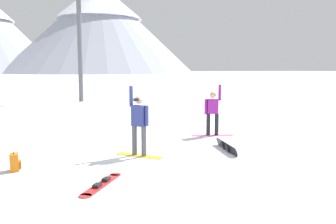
# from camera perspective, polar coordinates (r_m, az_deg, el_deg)

# --- Properties ---
(ground_plane) EXTENTS (800.00, 800.00, 0.00)m
(ground_plane) POSITION_cam_1_polar(r_m,az_deg,el_deg) (10.28, 0.37, -7.35)
(ground_plane) COLOR white
(snowboarder_foreground) EXTENTS (1.11, 1.32, 2.05)m
(snowboarder_foreground) POSITION_cam_1_polar(r_m,az_deg,el_deg) (10.31, -4.69, -1.79)
(snowboarder_foreground) COLOR yellow
(snowboarder_foreground) RESTS_ON ground_plane
(snowboarder_midground) EXTENTS (1.55, 0.89, 1.96)m
(snowboarder_midground) POSITION_cam_1_polar(r_m,az_deg,el_deg) (13.58, 7.20, 0.01)
(snowboarder_midground) COLOR pink
(snowboarder_midground) RESTS_ON ground_plane
(loose_snowboard_near_right) EXTENTS (0.59, 1.83, 0.27)m
(loose_snowboard_near_right) POSITION_cam_1_polar(r_m,az_deg,el_deg) (11.25, 9.29, -5.49)
(loose_snowboard_near_right) COLOR black
(loose_snowboard_near_right) RESTS_ON ground_plane
(loose_snowboard_near_left) EXTENTS (1.34, 1.49, 0.09)m
(loose_snowboard_near_left) POSITION_cam_1_polar(r_m,az_deg,el_deg) (8.08, -10.60, -11.29)
(loose_snowboard_near_left) COLOR red
(loose_snowboard_near_left) RESTS_ON ground_plane
(backpack_orange) EXTENTS (0.28, 0.33, 0.47)m
(backpack_orange) POSITION_cam_1_polar(r_m,az_deg,el_deg) (9.73, -23.42, -7.46)
(backpack_orange) COLOR orange
(backpack_orange) RESTS_ON ground_plane
(ski_lift_tower) EXTENTS (3.10, 0.36, 8.63)m
(ski_lift_tower) POSITION_cam_1_polar(r_m,az_deg,el_deg) (28.94, -14.04, 11.51)
(ski_lift_tower) COLOR #595B60
(ski_lift_tower) RESTS_ON ground_plane
(peak_central_summit) EXTENTS (120.68, 120.68, 56.65)m
(peak_central_summit) POSITION_cam_1_polar(r_m,az_deg,el_deg) (236.24, -10.99, 13.33)
(peak_central_summit) COLOR #9EA3B2
(peak_central_summit) RESTS_ON ground_plane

